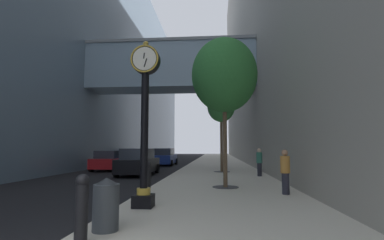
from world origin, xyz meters
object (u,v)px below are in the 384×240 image
object	(u,v)px
street_tree_near	(224,75)
street_tree_mid_near	(221,107)
car_red_far	(110,161)
pedestrian_walking	(259,161)
car_silver_trailing	(158,155)
bollard_nearest	(82,207)
street_clock	(145,114)
bollard_third	(147,178)
trash_bin	(106,203)
pedestrian_by_clock	(285,171)
car_black_near	(138,162)
car_blue_mid	(165,157)

from	to	relation	value
street_tree_near	street_tree_mid_near	world-z (taller)	street_tree_near
street_tree_near	car_red_far	world-z (taller)	street_tree_near
pedestrian_walking	car_red_far	world-z (taller)	pedestrian_walking
street_tree_near	car_silver_trailing	bearing A→B (deg)	107.36
bollard_nearest	pedestrian_walking	xyz separation A→B (m)	(4.89, 12.27, 0.23)
street_clock	car_red_far	size ratio (longest dim) A/B	1.15
street_clock	bollard_nearest	distance (m)	3.69
bollard_third	bollard_nearest	bearing A→B (deg)	-90.00
trash_bin	pedestrian_walking	size ratio (longest dim) A/B	0.65
street_tree_near	car_red_far	xyz separation A→B (m)	(-8.78, 10.05, -4.17)
bollard_nearest	trash_bin	size ratio (longest dim) A/B	1.14
pedestrian_by_clock	car_silver_trailing	world-z (taller)	pedestrian_by_clock
bollard_nearest	car_silver_trailing	bearing A→B (deg)	99.25
car_black_near	car_red_far	world-z (taller)	car_black_near
street_clock	pedestrian_by_clock	size ratio (longest dim) A/B	3.01
pedestrian_by_clock	car_black_near	size ratio (longest dim) A/B	0.34
bollard_third	car_silver_trailing	bearing A→B (deg)	100.79
street_tree_near	car_black_near	bearing A→B (deg)	130.74
bollard_nearest	bollard_third	size ratio (longest dim) A/B	1.00
pedestrian_walking	car_red_far	bearing A→B (deg)	154.90
pedestrian_by_clock	car_blue_mid	size ratio (longest dim) A/B	0.34
trash_bin	car_silver_trailing	distance (m)	33.37
pedestrian_by_clock	bollard_third	bearing A→B (deg)	-170.65
street_tree_near	car_blue_mid	xyz separation A→B (m)	(-5.60, 16.86, -4.09)
bollard_third	pedestrian_by_clock	size ratio (longest dim) A/B	0.75
street_tree_mid_near	pedestrian_walking	distance (m)	5.09
pedestrian_walking	car_blue_mid	distance (m)	14.22
street_tree_near	car_silver_trailing	distance (m)	27.89
car_red_far	bollard_nearest	bearing A→B (deg)	-70.85
car_black_near	pedestrian_walking	bearing A→B (deg)	-10.65
bollard_third	trash_bin	distance (m)	4.11
car_blue_mid	street_clock	bearing A→B (deg)	-81.45
bollard_third	car_silver_trailing	world-z (taller)	car_silver_trailing
pedestrian_walking	car_black_near	bearing A→B (deg)	169.35
bollard_nearest	car_black_near	world-z (taller)	car_black_near
car_red_far	street_clock	bearing A→B (deg)	-66.04
bollard_third	car_blue_mid	distance (m)	19.52
bollard_nearest	street_clock	bearing A→B (deg)	83.99
trash_bin	pedestrian_walking	world-z (taller)	pedestrian_walking
car_black_near	car_silver_trailing	world-z (taller)	car_black_near
car_red_far	car_silver_trailing	distance (m)	16.29
bollard_nearest	car_blue_mid	distance (m)	24.37
car_black_near	car_blue_mid	distance (m)	10.50
bollard_nearest	car_blue_mid	world-z (taller)	car_blue_mid
pedestrian_by_clock	car_black_near	bearing A→B (deg)	133.31
bollard_nearest	street_tree_near	distance (m)	8.88
bollard_nearest	street_tree_mid_near	xyz separation A→B (m)	(2.74, 15.08, 3.89)
street_clock	street_tree_near	world-z (taller)	street_tree_near
street_clock	trash_bin	distance (m)	3.11
pedestrian_by_clock	car_red_far	bearing A→B (deg)	132.86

